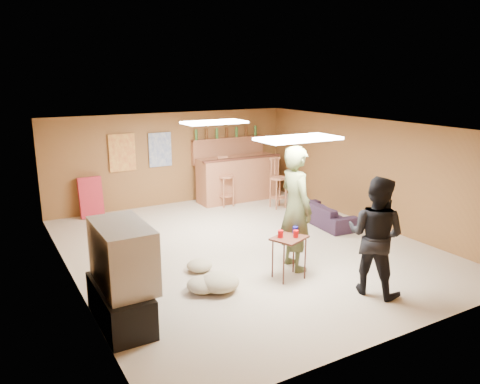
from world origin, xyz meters
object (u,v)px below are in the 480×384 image
tv_body (123,255)px  person_black (375,236)px  bar_counter (237,179)px  sofa (325,213)px  tray_table (289,258)px  person_olive (296,208)px

tv_body → person_black: person_black is taller
bar_counter → sofa: bar_counter is taller
sofa → tv_body: bearing=116.2°
tray_table → bar_counter: bearing=70.2°
person_olive → tv_body: bearing=101.8°
tv_body → tray_table: size_ratio=1.64×
tv_body → sofa: (4.82, 1.87, -0.67)m
bar_counter → person_olive: person_olive is taller
person_olive → person_black: bearing=-155.5°
bar_counter → person_olive: size_ratio=1.00×
person_black → tray_table: size_ratio=2.56×
person_black → sofa: (1.48, 2.83, -0.63)m
tv_body → person_olive: person_olive is taller
person_black → tray_table: 1.36m
tv_body → person_black: 3.47m
tv_body → bar_counter: 6.09m
bar_counter → tray_table: (-1.59, -4.42, -0.21)m
person_olive → person_black: (0.45, -1.29, -0.15)m
tv_body → sofa: 5.21m
person_olive → person_black: size_ratio=1.17×
person_olive → sofa: 2.59m
sofa → person_black: bearing=157.4°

